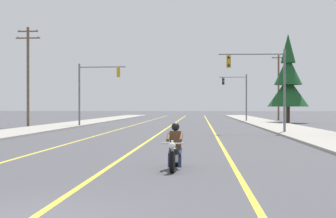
{
  "coord_description": "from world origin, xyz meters",
  "views": [
    {
      "loc": [
        2.98,
        -8.01,
        1.98
      ],
      "look_at": [
        0.89,
        23.51,
        1.81
      ],
      "focal_mm": 50.33,
      "sensor_mm": 36.0,
      "label": 1
    }
  ],
  "objects_px": {
    "traffic_signal_near_right": "(265,78)",
    "conifer_tree_right_verge_far": "(288,82)",
    "traffic_signal_near_left": "(93,85)",
    "motorcycle_with_rider": "(175,151)",
    "traffic_signal_mid_right": "(239,91)",
    "utility_pole_right_far": "(279,86)",
    "utility_pole_left_near": "(28,73)"
  },
  "relations": [
    {
      "from": "motorcycle_with_rider",
      "to": "conifer_tree_right_verge_far",
      "type": "bearing_deg",
      "value": 74.92
    },
    {
      "from": "utility_pole_left_near",
      "to": "utility_pole_right_far",
      "type": "relative_size",
      "value": 1.02
    },
    {
      "from": "motorcycle_with_rider",
      "to": "conifer_tree_right_verge_far",
      "type": "height_order",
      "value": "conifer_tree_right_verge_far"
    },
    {
      "from": "traffic_signal_near_right",
      "to": "conifer_tree_right_verge_far",
      "type": "distance_m",
      "value": 22.54
    },
    {
      "from": "motorcycle_with_rider",
      "to": "utility_pole_right_far",
      "type": "height_order",
      "value": "utility_pole_right_far"
    },
    {
      "from": "motorcycle_with_rider",
      "to": "traffic_signal_near_right",
      "type": "xyz_separation_m",
      "value": [
        5.63,
        20.2,
        3.51
      ]
    },
    {
      "from": "traffic_signal_near_left",
      "to": "traffic_signal_mid_right",
      "type": "relative_size",
      "value": 1.0
    },
    {
      "from": "motorcycle_with_rider",
      "to": "utility_pole_left_near",
      "type": "height_order",
      "value": "utility_pole_left_near"
    },
    {
      "from": "utility_pole_right_far",
      "to": "conifer_tree_right_verge_far",
      "type": "distance_m",
      "value": 12.15
    },
    {
      "from": "traffic_signal_near_left",
      "to": "conifer_tree_right_verge_far",
      "type": "height_order",
      "value": "conifer_tree_right_verge_far"
    },
    {
      "from": "motorcycle_with_rider",
      "to": "traffic_signal_near_right",
      "type": "bearing_deg",
      "value": 74.43
    },
    {
      "from": "motorcycle_with_rider",
      "to": "traffic_signal_near_left",
      "type": "xyz_separation_m",
      "value": [
        -9.68,
        30.72,
        3.5
      ]
    },
    {
      "from": "motorcycle_with_rider",
      "to": "conifer_tree_right_verge_far",
      "type": "relative_size",
      "value": 0.21
    },
    {
      "from": "traffic_signal_near_right",
      "to": "utility_pole_right_far",
      "type": "xyz_separation_m",
      "value": [
        6.58,
        33.91,
        0.81
      ]
    },
    {
      "from": "motorcycle_with_rider",
      "to": "utility_pole_right_far",
      "type": "xyz_separation_m",
      "value": [
        12.21,
        54.11,
        4.32
      ]
    },
    {
      "from": "traffic_signal_mid_right",
      "to": "conifer_tree_right_verge_far",
      "type": "bearing_deg",
      "value": -44.37
    },
    {
      "from": "traffic_signal_mid_right",
      "to": "utility_pole_right_far",
      "type": "height_order",
      "value": "utility_pole_right_far"
    },
    {
      "from": "utility_pole_right_far",
      "to": "traffic_signal_mid_right",
      "type": "bearing_deg",
      "value": -132.54
    },
    {
      "from": "motorcycle_with_rider",
      "to": "traffic_signal_near_right",
      "type": "distance_m",
      "value": 21.26
    },
    {
      "from": "traffic_signal_mid_right",
      "to": "utility_pole_left_near",
      "type": "height_order",
      "value": "utility_pole_left_near"
    },
    {
      "from": "conifer_tree_right_verge_far",
      "to": "traffic_signal_near_right",
      "type": "bearing_deg",
      "value": -104.63
    },
    {
      "from": "traffic_signal_mid_right",
      "to": "utility_pole_left_near",
      "type": "xyz_separation_m",
      "value": [
        -21.73,
        -17.49,
        1.2
      ]
    },
    {
      "from": "utility_pole_right_far",
      "to": "conifer_tree_right_verge_far",
      "type": "xyz_separation_m",
      "value": [
        -0.89,
        -12.12,
        -0.03
      ]
    },
    {
      "from": "traffic_signal_near_right",
      "to": "conifer_tree_right_verge_far",
      "type": "relative_size",
      "value": 0.58
    },
    {
      "from": "utility_pole_left_near",
      "to": "conifer_tree_right_verge_far",
      "type": "relative_size",
      "value": 0.91
    },
    {
      "from": "traffic_signal_mid_right",
      "to": "conifer_tree_right_verge_far",
      "type": "height_order",
      "value": "conifer_tree_right_verge_far"
    },
    {
      "from": "traffic_signal_near_left",
      "to": "traffic_signal_near_right",
      "type": "bearing_deg",
      "value": -34.51
    },
    {
      "from": "utility_pole_left_near",
      "to": "utility_pole_right_far",
      "type": "distance_m",
      "value": 37.11
    },
    {
      "from": "traffic_signal_mid_right",
      "to": "utility_pole_right_far",
      "type": "xyz_separation_m",
      "value": [
        6.28,
        6.85,
        0.89
      ]
    },
    {
      "from": "utility_pole_left_near",
      "to": "conifer_tree_right_verge_far",
      "type": "distance_m",
      "value": 29.75
    },
    {
      "from": "utility_pole_left_near",
      "to": "traffic_signal_near_right",
      "type": "bearing_deg",
      "value": -24.09
    },
    {
      "from": "traffic_signal_near_left",
      "to": "utility_pole_right_far",
      "type": "distance_m",
      "value": 32.05
    }
  ]
}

